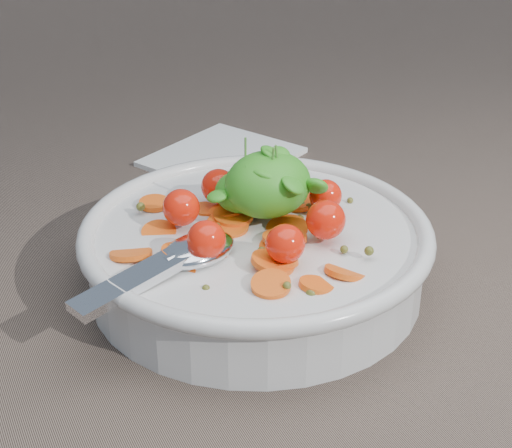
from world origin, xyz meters
name	(u,v)px	position (x,y,z in m)	size (l,w,h in m)	color
ground	(270,276)	(0.00, 0.00, 0.00)	(6.00, 6.00, 0.00)	#6F5D4F
bowl	(256,250)	(-0.02, -0.01, 0.03)	(0.28, 0.26, 0.11)	silver
napkin	(222,157)	(0.06, 0.23, 0.00)	(0.14, 0.12, 0.01)	white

